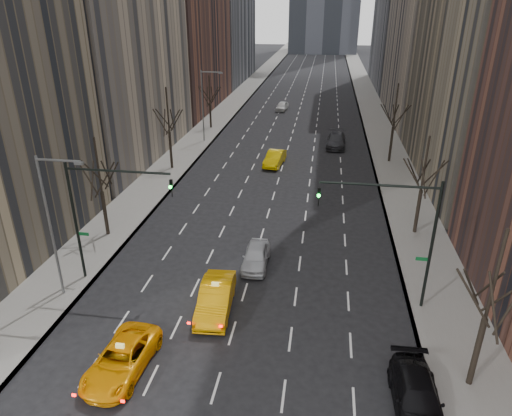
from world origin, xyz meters
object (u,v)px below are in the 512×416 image
at_px(silver_sedan_ahead, 256,256).
at_px(parked_suv_black, 417,398).
at_px(taxi_suv, 122,359).
at_px(taxi_sedan, 216,298).

distance_m(silver_sedan_ahead, parked_suv_black, 14.37).
height_order(taxi_suv, silver_sedan_ahead, silver_sedan_ahead).
distance_m(taxi_sedan, parked_suv_black, 12.07).
xyz_separation_m(taxi_suv, taxi_sedan, (3.48, 5.51, 0.14)).
height_order(taxi_sedan, silver_sedan_ahead, taxi_sedan).
relative_size(taxi_suv, silver_sedan_ahead, 1.21).
height_order(taxi_suv, taxi_sedan, taxi_sedan).
xyz_separation_m(taxi_sedan, parked_suv_black, (10.56, -5.85, -0.11)).
height_order(silver_sedan_ahead, parked_suv_black, parked_suv_black).
bearing_deg(taxi_sedan, parked_suv_black, -32.96).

